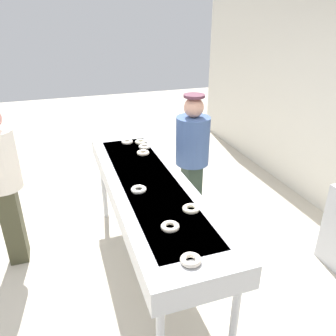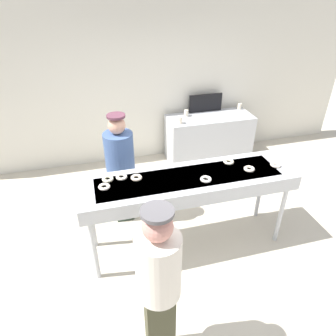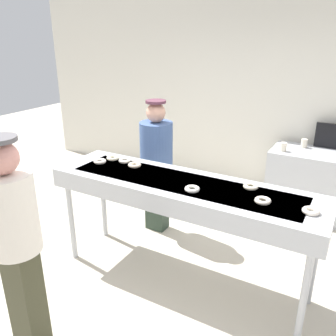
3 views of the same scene
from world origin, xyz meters
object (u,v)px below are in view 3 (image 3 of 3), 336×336
Objects in this scene: customer_waiting at (15,235)px; sugar_donut_3 at (135,165)px; sugar_donut_4 at (263,201)px; prep_counter at (331,187)px; sugar_donut_2 at (311,211)px; paper_cup_2 at (304,143)px; sugar_donut_1 at (100,161)px; paper_cup_1 at (283,147)px; worker_baker at (156,158)px; sugar_donut_0 at (251,186)px; sugar_donut_5 at (113,158)px; fryer_conveyor at (182,192)px; sugar_donut_6 at (125,160)px; sugar_donut_7 at (192,189)px.

sugar_donut_3 is at bearing 79.68° from customer_waiting.
sugar_donut_4 is 0.08× the size of prep_counter.
paper_cup_2 is at bearing 100.49° from sugar_donut_2.
prep_counter is (2.06, 2.04, -0.62)m from sugar_donut_1.
paper_cup_1 is at bearing 52.54° from sugar_donut_1.
prep_counter is at bearing -134.05° from worker_baker.
sugar_donut_0 is 0.08× the size of worker_baker.
sugar_donut_5 is 1.45m from customer_waiting.
prep_counter is (0.53, 1.89, -0.62)m from sugar_donut_0.
prep_counter is (1.10, 2.06, -0.51)m from fryer_conveyor.
sugar_donut_5 is (-1.65, 0.22, 0.00)m from sugar_donut_4.
sugar_donut_5 is 2.58m from paper_cup_2.
worker_baker is at bearing -133.20° from paper_cup_2.
sugar_donut_4 and sugar_donut_6 have the same top height.
sugar_donut_0 is at bearing 35.56° from sugar_donut_7.
sugar_donut_1 is at bearing 172.38° from sugar_donut_7.
fryer_conveyor is at bearing -104.06° from paper_cup_1.
sugar_donut_5 is at bearing -179.37° from sugar_donut_6.
sugar_donut_7 is (0.16, -0.13, 0.11)m from fryer_conveyor.
sugar_donut_5 and sugar_donut_6 have the same top height.
sugar_donut_0 is (0.57, 0.17, 0.11)m from fryer_conveyor.
sugar_donut_5 is 0.08× the size of worker_baker.
sugar_donut_6 is at bearing 179.99° from sugar_donut_0.
prep_counter is at bearing 43.30° from sugar_donut_5.
sugar_donut_7 is 0.08× the size of worker_baker.
sugar_donut_5 is at bearing 169.73° from sugar_donut_3.
sugar_donut_4 and sugar_donut_7 have the same top height.
sugar_donut_6 is (0.21, 0.15, 0.00)m from sugar_donut_1.
sugar_donut_0 is 0.57m from sugar_donut_2.
sugar_donut_6 is 0.08× the size of prep_counter.
worker_baker reaches higher than sugar_donut_4.
sugar_donut_1 is 1.14× the size of paper_cup_1.
worker_baker is at bearing 85.08° from sugar_donut_6.
sugar_donut_5 is 1.11m from sugar_donut_7.
prep_counter is at bearing 74.46° from sugar_donut_0.
prep_counter is (0.00, 2.11, -0.62)m from sugar_donut_2.
sugar_donut_0 and sugar_donut_7 have the same top height.
sugar_donut_2 is 1.14× the size of paper_cup_1.
paper_cup_2 is (0.11, 2.03, -0.14)m from sugar_donut_0.
sugar_donut_1 reaches higher than paper_cup_1.
prep_counter is (1.86, 1.89, -0.62)m from sugar_donut_6.
customer_waiting reaches higher than sugar_donut_0.
worker_baker reaches higher than sugar_donut_0.
fryer_conveyor is 19.54× the size of sugar_donut_3.
sugar_donut_3 is 1.00× the size of sugar_donut_4.
sugar_donut_4 is 1.66m from sugar_donut_5.
customer_waiting is at bearing -125.94° from sugar_donut_7.
sugar_donut_5 is 2.83m from prep_counter.
sugar_donut_5 reaches higher than paper_cup_2.
sugar_donut_3 is 0.08× the size of prep_counter.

